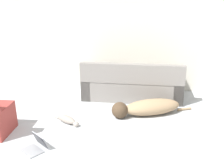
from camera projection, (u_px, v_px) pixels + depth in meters
wall_back at (121, 34)px, 5.76m from camera, size 6.71×0.06×2.51m
couch at (132, 85)px, 5.36m from camera, size 2.13×1.01×0.83m
dog at (147, 107)px, 4.58m from camera, size 1.49×0.89×0.29m
cat at (67, 120)px, 4.29m from camera, size 0.57×0.33×0.13m
laptop_open at (37, 145)px, 3.54m from camera, size 0.42×0.41×0.22m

